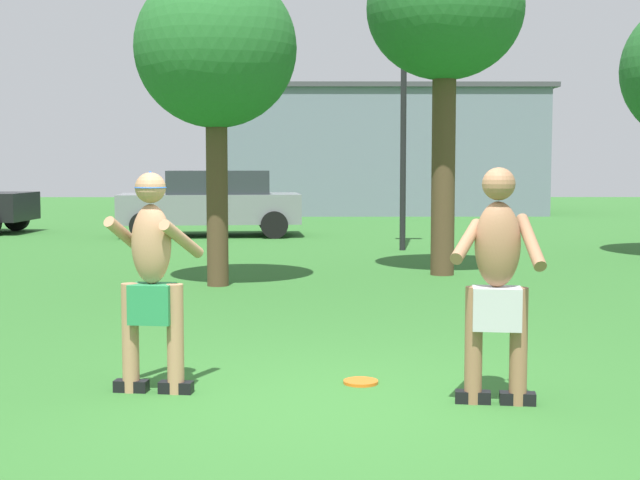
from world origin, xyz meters
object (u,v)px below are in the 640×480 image
player_with_cap (152,272)px  car_gray_near_post (212,202)px  player_in_gray (497,280)px  frisbee (361,382)px  lamp_post (404,63)px  tree_right_field (445,13)px  tree_behind_players (216,51)px

player_with_cap → car_gray_near_post: bearing=94.7°
player_in_gray → frisbee: 1.46m
frisbee → lamp_post: 11.80m
frisbee → lamp_post: size_ratio=0.05×
frisbee → car_gray_near_post: size_ratio=0.06×
player_with_cap → player_in_gray: size_ratio=0.98×
car_gray_near_post → tree_right_field: (4.49, -7.63, 3.24)m
player_in_gray → tree_behind_players: bearing=112.9°
player_with_cap → frisbee: player_with_cap is taller
tree_behind_players → player_with_cap: bearing=-88.6°
player_with_cap → tree_right_field: size_ratio=0.33×
player_with_cap → lamp_post: lamp_post is taller
player_in_gray → tree_behind_players: tree_behind_players is taller
car_gray_near_post → lamp_post: (4.25, -3.59, 2.92)m
tree_right_field → tree_behind_players: size_ratio=1.17×
frisbee → tree_right_field: 8.31m
lamp_post → tree_behind_players: size_ratio=1.37×
player_with_cap → tree_behind_players: tree_behind_players is taller
lamp_post → frisbee: bearing=-97.2°
player_in_gray → frisbee: size_ratio=6.19×
tree_behind_players → car_gray_near_post: bearing=96.9°
tree_right_field → player_in_gray: bearing=-95.1°
frisbee → car_gray_near_post: (-2.85, 14.69, 0.81)m
tree_behind_players → frisbee: bearing=-73.1°
player_with_cap → frisbee: size_ratio=6.09×
car_gray_near_post → tree_behind_players: (1.08, -8.88, 2.52)m
frisbee → tree_right_field: (1.64, 7.07, 4.05)m
player_in_gray → tree_behind_players: size_ratio=0.39×
frisbee → tree_behind_players: 6.93m
car_gray_near_post → lamp_post: size_ratio=0.72×
frisbee → tree_right_field: bearing=76.9°
player_with_cap → player_in_gray: bearing=-7.9°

